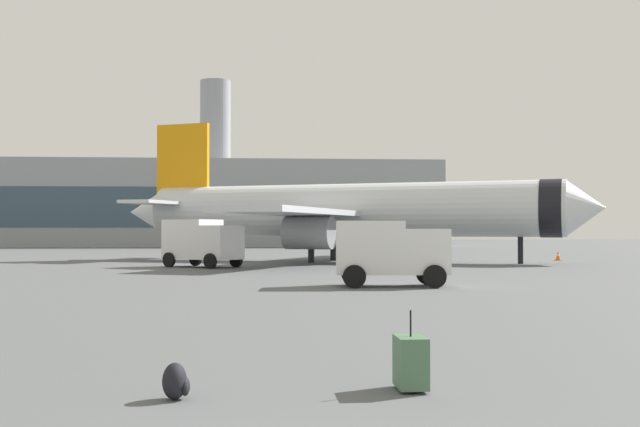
% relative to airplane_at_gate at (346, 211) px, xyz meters
% --- Properties ---
extents(airplane_at_gate, '(33.99, 31.22, 10.50)m').
position_rel_airplane_at_gate_xyz_m(airplane_at_gate, '(0.00, 0.00, 0.00)').
color(airplane_at_gate, silver).
rests_on(airplane_at_gate, ground).
extents(service_truck, '(5.12, 4.72, 2.90)m').
position_rel_airplane_at_gate_xyz_m(service_truck, '(-9.66, -8.14, -2.05)').
color(service_truck, white).
rests_on(service_truck, ground).
extents(cargo_van, '(4.54, 2.61, 2.60)m').
position_rel_airplane_at_gate_xyz_m(cargo_van, '(-0.94, -25.63, -2.21)').
color(cargo_van, white).
rests_on(cargo_van, ground).
extents(safety_cone_near, '(0.44, 0.44, 0.61)m').
position_rel_airplane_at_gate_xyz_m(safety_cone_near, '(6.49, 7.79, -3.35)').
color(safety_cone_near, '#F2590C').
rests_on(safety_cone_near, ground).
extents(safety_cone_mid, '(0.44, 0.44, 0.70)m').
position_rel_airplane_at_gate_xyz_m(safety_cone_mid, '(16.09, 1.19, -3.31)').
color(safety_cone_mid, '#F2590C').
rests_on(safety_cone_mid, ground).
extents(rolling_suitcase, '(0.41, 0.64, 1.10)m').
position_rel_airplane_at_gate_xyz_m(rolling_suitcase, '(-3.98, -46.07, -3.27)').
color(rolling_suitcase, '#476B4C').
rests_on(rolling_suitcase, ground).
extents(traveller_backpack, '(0.36, 0.40, 0.48)m').
position_rel_airplane_at_gate_xyz_m(traveller_backpack, '(-7.15, -46.45, -3.42)').
color(traveller_backpack, black).
rests_on(traveller_backpack, ground).
extents(terminal_building, '(89.92, 16.37, 24.07)m').
position_rel_airplane_at_gate_xyz_m(terminal_building, '(-25.50, 59.35, 2.54)').
color(terminal_building, gray).
rests_on(terminal_building, ground).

